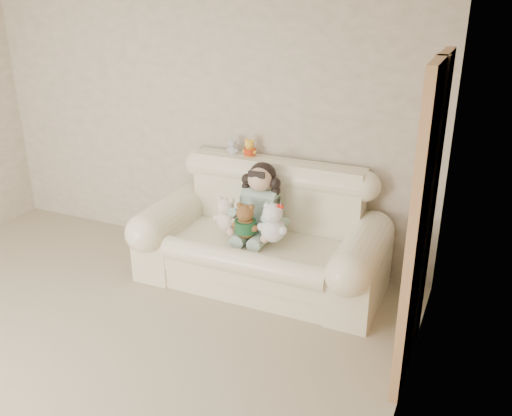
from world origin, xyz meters
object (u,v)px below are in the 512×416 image
object	(u,v)px
brown_teddy	(246,218)
seated_child	(260,200)
sofa	(261,229)
white_cat	(273,218)
cream_teddy	(226,211)

from	to	relation	value
brown_teddy	seated_child	bearing A→B (deg)	77.03
sofa	seated_child	world-z (taller)	seated_child
brown_teddy	sofa	bearing A→B (deg)	62.04
brown_teddy	white_cat	distance (m)	0.23
white_cat	cream_teddy	xyz separation A→B (m)	(-0.44, 0.04, -0.02)
seated_child	brown_teddy	xyz separation A→B (m)	(-0.02, -0.25, -0.07)
seated_child	sofa	bearing A→B (deg)	-63.26
brown_teddy	cream_teddy	distance (m)	0.22
seated_child	cream_teddy	world-z (taller)	seated_child
white_cat	cream_teddy	size ratio (longest dim) A/B	1.13
sofa	seated_child	bearing A→B (deg)	116.04
seated_child	brown_teddy	distance (m)	0.26
sofa	white_cat	size ratio (longest dim) A/B	5.17
seated_child	white_cat	xyz separation A→B (m)	(0.21, -0.22, -0.05)
sofa	brown_teddy	bearing A→B (deg)	-110.43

